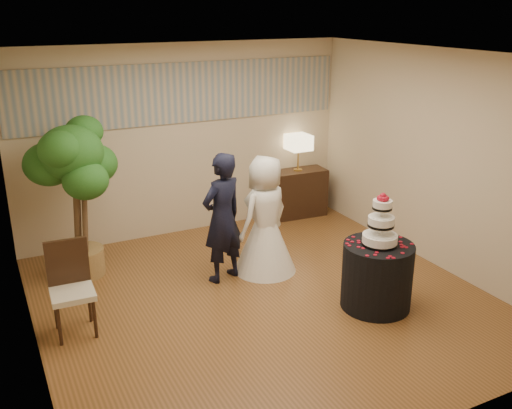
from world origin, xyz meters
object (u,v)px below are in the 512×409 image
bride (265,215)px  console (297,193)px  cake_table (377,276)px  ficus_tree (76,199)px  wedding_cake (381,219)px  table_lamp (298,153)px  side_chair (72,291)px  groom (222,218)px

bride → console: (1.42, 1.58, -0.38)m
cake_table → console: console is taller
ficus_tree → console: bearing=10.4°
wedding_cake → table_lamp: size_ratio=1.05×
cake_table → ficus_tree: ficus_tree is taller
wedding_cake → console: bearing=76.4°
bride → cake_table: 1.62m
wedding_cake → table_lamp: 3.08m
table_lamp → side_chair: size_ratio=0.58×
console → side_chair: 4.41m
bride → side_chair: bearing=-9.3°
bride → groom: bearing=-21.1°
ficus_tree → wedding_cake: bearing=-39.5°
cake_table → console: 3.08m
table_lamp → side_chair: bearing=-152.4°
groom → side_chair: bearing=-5.3°
console → side_chair: bearing=-148.8°
ficus_tree → side_chair: (-0.34, -1.38, -0.53)m
groom → wedding_cake: bearing=112.7°
groom → table_lamp: 2.56m
bride → side_chair: size_ratio=1.55×
cake_table → table_lamp: table_lamp is taller
groom → console: 2.58m
ficus_tree → side_chair: bearing=-103.7°
bride → wedding_cake: bride is taller
groom → wedding_cake: (1.28, -1.43, 0.25)m
cake_table → table_lamp: size_ratio=1.37×
cake_table → side_chair: 3.32m
bride → wedding_cake: (0.69, -1.41, 0.30)m
cake_table → ficus_tree: (-2.84, 2.34, 0.64)m
wedding_cake → ficus_tree: 3.68m
console → ficus_tree: 3.68m
groom → table_lamp: bearing=-161.1°
groom → side_chair: groom is taller
groom → bride: size_ratio=1.07×
wedding_cake → table_lamp: (0.72, 3.00, -0.01)m
cake_table → wedding_cake: bearing=-90.0°
groom → console: groom is taller
bride → console: 2.16m
cake_table → wedding_cake: size_ratio=1.31×
wedding_cake → side_chair: bearing=163.2°
table_lamp → groom: bearing=-141.9°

